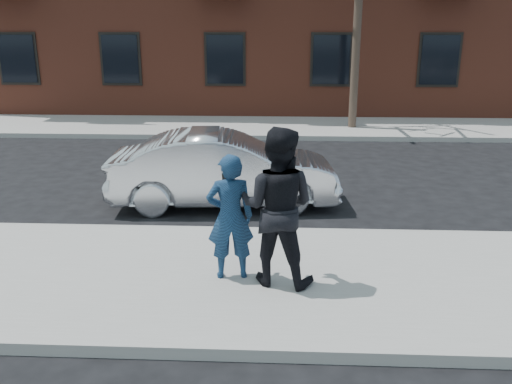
{
  "coord_description": "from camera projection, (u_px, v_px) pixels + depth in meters",
  "views": [
    {
      "loc": [
        2.16,
        -6.93,
        3.43
      ],
      "look_at": [
        1.81,
        0.4,
        1.15
      ],
      "focal_mm": 38.0,
      "sensor_mm": 36.0,
      "label": 1
    }
  ],
  "objects": [
    {
      "name": "near_curb",
      "position": [
        153.0,
        231.0,
        9.18
      ],
      "size": [
        50.0,
        0.1,
        0.15
      ],
      "primitive_type": "cube",
      "color": "#999691",
      "rests_on": "ground"
    },
    {
      "name": "silver_sedan",
      "position": [
        224.0,
        169.0,
        10.52
      ],
      "size": [
        4.5,
        1.91,
        1.45
      ],
      "primitive_type": "imported",
      "rotation": [
        0.0,
        0.0,
        1.66
      ],
      "color": "silver",
      "rests_on": "ground"
    },
    {
      "name": "man_peacoat",
      "position": [
        277.0,
        207.0,
        6.93
      ],
      "size": [
        1.17,
        1.0,
        2.08
      ],
      "rotation": [
        0.0,
        0.0,
        2.9
      ],
      "color": "black",
      "rests_on": "near_sidewalk"
    },
    {
      "name": "ground",
      "position": [
        128.0,
        275.0,
        7.73
      ],
      "size": [
        100.0,
        100.0,
        0.0
      ],
      "primitive_type": "plane",
      "color": "black",
      "rests_on": "ground"
    },
    {
      "name": "far_sidewalk",
      "position": [
        218.0,
        127.0,
        18.43
      ],
      "size": [
        50.0,
        3.5,
        0.15
      ],
      "primitive_type": "cube",
      "color": "gray",
      "rests_on": "ground"
    },
    {
      "name": "near_sidewalk",
      "position": [
        123.0,
        278.0,
        7.47
      ],
      "size": [
        50.0,
        3.5,
        0.15
      ],
      "primitive_type": "cube",
      "color": "gray",
      "rests_on": "ground"
    },
    {
      "name": "man_hoodie",
      "position": [
        230.0,
        217.0,
        7.12
      ],
      "size": [
        0.68,
        0.53,
        1.7
      ],
      "rotation": [
        0.0,
        0.0,
        3.31
      ],
      "color": "navy",
      "rests_on": "near_sidewalk"
    },
    {
      "name": "far_curb",
      "position": [
        211.0,
        137.0,
        16.72
      ],
      "size": [
        50.0,
        0.1,
        0.15
      ],
      "primitive_type": "cube",
      "color": "#999691",
      "rests_on": "ground"
    }
  ]
}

